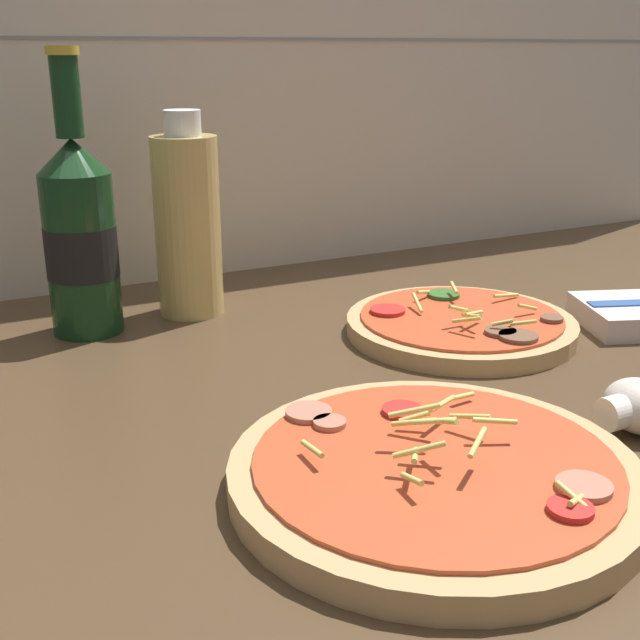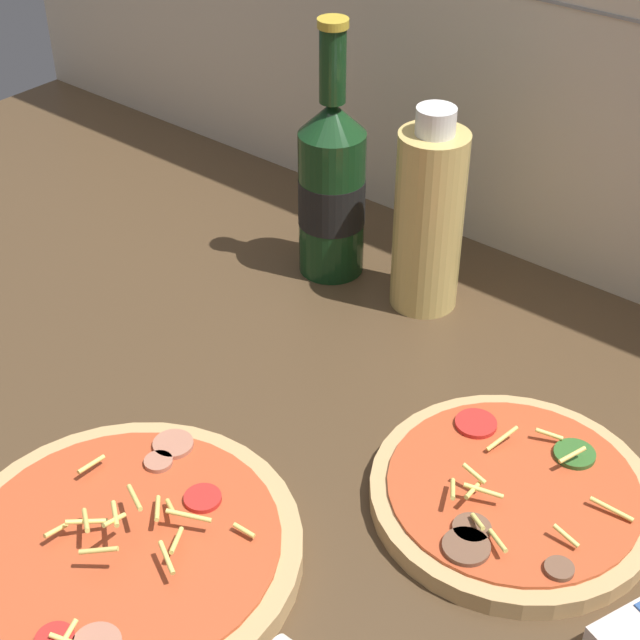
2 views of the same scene
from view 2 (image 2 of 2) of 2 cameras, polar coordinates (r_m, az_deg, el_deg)
The scene contains 6 objects.
counter_slab at distance 78.66cm, azimuth -4.25°, elevation -11.29°, with size 160.00×90.00×2.50cm.
tile_backsplash at distance 95.87cm, azimuth 14.62°, elevation 17.32°, with size 160.00×1.13×60.00cm.
pizza_near at distance 74.42cm, azimuth -11.29°, elevation -13.01°, with size 26.04×26.04×5.42cm.
pizza_far at distance 78.39cm, azimuth 11.12°, elevation -9.91°, with size 22.16×22.16×4.14cm.
beer_bottle at distance 98.92cm, azimuth 0.69°, elevation 7.80°, with size 6.82×6.82×26.67cm.
oil_bottle at distance 94.24cm, azimuth 6.34°, elevation 5.91°, with size 6.71×6.71×20.76cm.
Camera 2 is at (38.13, -37.58, 58.88)cm, focal length 55.00 mm.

